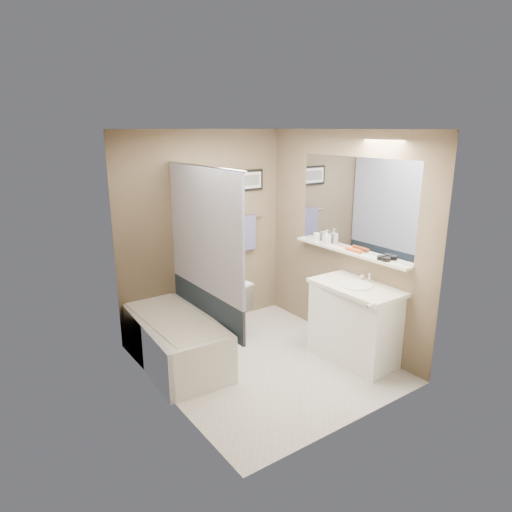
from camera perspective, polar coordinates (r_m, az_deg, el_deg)
ground at (r=4.98m, az=1.02°, el=-13.23°), size 2.50×2.50×0.00m
ceiling at (r=4.36m, az=1.18°, el=15.31°), size 2.20×2.50×0.04m
wall_back at (r=5.53m, az=-6.47°, el=2.97°), size 2.20×0.04×2.40m
wall_front at (r=3.65m, az=12.62°, el=-4.04°), size 2.20×0.04×2.40m
wall_left at (r=4.01m, az=-11.47°, el=-2.20°), size 0.04×2.50×2.40m
wall_right at (r=5.22m, az=10.71°, el=2.02°), size 0.04×2.50×2.40m
tile_surround at (r=4.51m, az=-14.07°, el=-3.02°), size 0.02×1.55×2.00m
curtain_rod at (r=4.58m, az=-6.75°, el=11.09°), size 0.02×1.55×0.02m
curtain_upper at (r=4.68m, az=-6.50°, el=3.13°), size 0.03×1.45×1.28m
curtain_lower at (r=4.92m, az=-6.21°, el=-6.23°), size 0.03×1.45×0.36m
mirror at (r=5.04m, az=12.25°, el=6.34°), size 0.02×1.60×1.00m
shelf at (r=5.11m, az=11.50°, el=0.53°), size 0.12×1.60×0.03m
towel_bar at (r=5.78m, az=-1.64°, el=4.63°), size 0.60×0.02×0.02m
towel at (r=5.80m, az=-1.52°, el=2.85°), size 0.34×0.05×0.44m
art_frame at (r=5.72m, az=-1.78°, el=9.38°), size 0.62×0.02×0.26m
art_mat at (r=5.71m, az=-1.70°, el=9.36°), size 0.56×0.00×0.20m
art_image at (r=5.71m, az=-1.68°, el=9.36°), size 0.50×0.00×0.13m
door at (r=4.12m, az=17.78°, el=-5.11°), size 0.80×0.02×2.00m
door_handle at (r=3.90m, az=14.20°, el=-5.98°), size 0.10×0.02×0.02m
bathtub at (r=4.98m, az=-10.18°, el=-10.24°), size 0.79×1.54×0.50m
tub_rim at (r=4.88m, az=-10.32°, el=-7.60°), size 0.56×1.36×0.02m
toilet at (r=5.45m, az=-4.30°, el=-6.43°), size 0.52×0.76×0.72m
vanity at (r=5.01m, az=12.26°, el=-8.34°), size 0.56×0.93×0.80m
countertop at (r=4.85m, az=12.47°, el=-3.83°), size 0.54×0.96×0.04m
sink_basin at (r=4.83m, az=12.41°, el=-3.54°), size 0.34×0.34×0.01m
faucet_spout at (r=4.96m, az=14.00°, el=-2.62°), size 0.02×0.02×0.10m
faucet_knob at (r=5.03m, az=13.13°, el=-2.55°), size 0.05×0.05×0.05m
candle_bowl_near at (r=4.78m, az=15.93°, el=-0.38°), size 0.09×0.09×0.04m
candle_bowl_far at (r=4.82m, az=15.39°, el=-0.22°), size 0.09×0.09×0.04m
hair_brush_front at (r=5.05m, az=12.12°, el=0.76°), size 0.04×0.22×0.04m
pink_comb at (r=5.26m, az=9.72°, el=1.26°), size 0.05×0.16×0.01m
glass_jar at (r=5.45m, az=7.61°, el=2.36°), size 0.08×0.08×0.10m
soap_bottle at (r=5.32m, az=8.82°, el=2.37°), size 0.08×0.08×0.17m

